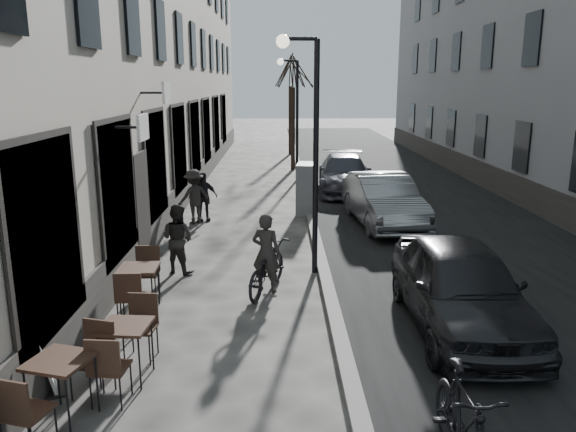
{
  "coord_description": "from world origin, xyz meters",
  "views": [
    {
      "loc": [
        -0.8,
        -5.9,
        4.15
      ],
      "look_at": [
        -0.63,
        3.9,
        1.8
      ],
      "focal_mm": 35.0,
      "sensor_mm": 36.0,
      "label": 1
    }
  ],
  "objects_px": {
    "pedestrian_mid": "(194,197)",
    "car_far": "(344,174)",
    "streetlamp_far": "(293,106)",
    "pedestrian_far": "(203,197)",
    "car_near": "(461,286)",
    "tree_far": "(290,72)",
    "car_mid": "(383,200)",
    "sign_board": "(45,359)",
    "bistro_set_a": "(62,383)",
    "bistro_set_c": "(139,284)",
    "tree_near": "(293,70)",
    "streetlamp_near": "(308,130)",
    "pedestrian_near": "(178,239)",
    "bistro_set_b": "(126,346)",
    "bicycle": "(266,268)",
    "moped": "(463,425)",
    "utility_cabinet": "(307,189)"
  },
  "relations": [
    {
      "from": "pedestrian_mid",
      "to": "car_far",
      "type": "bearing_deg",
      "value": -170.14
    },
    {
      "from": "streetlamp_far",
      "to": "pedestrian_far",
      "type": "bearing_deg",
      "value": -112.17
    },
    {
      "from": "pedestrian_mid",
      "to": "car_near",
      "type": "relative_size",
      "value": 0.37
    },
    {
      "from": "tree_far",
      "to": "car_mid",
      "type": "relative_size",
      "value": 1.26
    },
    {
      "from": "streetlamp_far",
      "to": "pedestrian_mid",
      "type": "height_order",
      "value": "streetlamp_far"
    },
    {
      "from": "sign_board",
      "to": "car_near",
      "type": "relative_size",
      "value": 0.25
    },
    {
      "from": "bistro_set_a",
      "to": "bistro_set_c",
      "type": "bearing_deg",
      "value": 104.54
    },
    {
      "from": "tree_near",
      "to": "tree_far",
      "type": "xyz_separation_m",
      "value": [
        0.0,
        6.0,
        0.0
      ]
    },
    {
      "from": "streetlamp_near",
      "to": "car_mid",
      "type": "distance_m",
      "value": 5.49
    },
    {
      "from": "pedestrian_near",
      "to": "pedestrian_far",
      "type": "relative_size",
      "value": 1.04
    },
    {
      "from": "car_mid",
      "to": "streetlamp_far",
      "type": "bearing_deg",
      "value": 102.25
    },
    {
      "from": "bistro_set_a",
      "to": "bistro_set_c",
      "type": "relative_size",
      "value": 1.03
    },
    {
      "from": "streetlamp_far",
      "to": "car_far",
      "type": "height_order",
      "value": "streetlamp_far"
    },
    {
      "from": "streetlamp_near",
      "to": "bistro_set_b",
      "type": "bearing_deg",
      "value": -121.45
    },
    {
      "from": "bistro_set_b",
      "to": "pedestrian_near",
      "type": "bearing_deg",
      "value": 95.77
    },
    {
      "from": "streetlamp_far",
      "to": "pedestrian_mid",
      "type": "xyz_separation_m",
      "value": [
        -3.15,
        -7.45,
        -2.35
      ]
    },
    {
      "from": "bistro_set_b",
      "to": "car_near",
      "type": "relative_size",
      "value": 0.38
    },
    {
      "from": "tree_near",
      "to": "bicycle",
      "type": "xyz_separation_m",
      "value": [
        -0.95,
        -16.16,
        -4.17
      ]
    },
    {
      "from": "car_far",
      "to": "moped",
      "type": "distance_m",
      "value": 16.09
    },
    {
      "from": "bistro_set_c",
      "to": "streetlamp_far",
      "type": "bearing_deg",
      "value": 76.03
    },
    {
      "from": "bicycle",
      "to": "sign_board",
      "type": "bearing_deg",
      "value": 69.9
    },
    {
      "from": "pedestrian_mid",
      "to": "car_near",
      "type": "xyz_separation_m",
      "value": [
        5.62,
        -7.49,
        -0.05
      ]
    },
    {
      "from": "tree_far",
      "to": "utility_cabinet",
      "type": "distance_m",
      "value": 15.78
    },
    {
      "from": "bistro_set_c",
      "to": "moped",
      "type": "height_order",
      "value": "moped"
    },
    {
      "from": "tree_far",
      "to": "pedestrian_far",
      "type": "height_order",
      "value": "tree_far"
    },
    {
      "from": "car_far",
      "to": "tree_near",
      "type": "bearing_deg",
      "value": 112.21
    },
    {
      "from": "car_mid",
      "to": "car_near",
      "type": "bearing_deg",
      "value": -95.47
    },
    {
      "from": "pedestrian_near",
      "to": "car_far",
      "type": "bearing_deg",
      "value": -91.14
    },
    {
      "from": "utility_cabinet",
      "to": "car_mid",
      "type": "relative_size",
      "value": 0.36
    },
    {
      "from": "streetlamp_far",
      "to": "pedestrian_far",
      "type": "relative_size",
      "value": 3.4
    },
    {
      "from": "tree_far",
      "to": "bistro_set_c",
      "type": "bearing_deg",
      "value": -98.07
    },
    {
      "from": "pedestrian_mid",
      "to": "moped",
      "type": "xyz_separation_m",
      "value": [
        4.49,
        -11.19,
        -0.23
      ]
    },
    {
      "from": "sign_board",
      "to": "car_far",
      "type": "xyz_separation_m",
      "value": [
        5.76,
        14.27,
        0.25
      ]
    },
    {
      "from": "tree_near",
      "to": "bistro_set_c",
      "type": "height_order",
      "value": "tree_near"
    },
    {
      "from": "tree_far",
      "to": "car_far",
      "type": "distance_m",
      "value": 12.35
    },
    {
      "from": "car_far",
      "to": "car_mid",
      "type": "bearing_deg",
      "value": -80.06
    },
    {
      "from": "streetlamp_far",
      "to": "car_near",
      "type": "height_order",
      "value": "streetlamp_far"
    },
    {
      "from": "tree_far",
      "to": "pedestrian_far",
      "type": "relative_size",
      "value": 3.8
    },
    {
      "from": "bistro_set_a",
      "to": "pedestrian_mid",
      "type": "xyz_separation_m",
      "value": [
        0.17,
        10.15,
        0.3
      ]
    },
    {
      "from": "bistro_set_a",
      "to": "sign_board",
      "type": "height_order",
      "value": "sign_board"
    },
    {
      "from": "utility_cabinet",
      "to": "car_near",
      "type": "distance_m",
      "value": 8.92
    },
    {
      "from": "streetlamp_near",
      "to": "sign_board",
      "type": "height_order",
      "value": "streetlamp_near"
    },
    {
      "from": "sign_board",
      "to": "pedestrian_near",
      "type": "distance_m",
      "value": 4.99
    },
    {
      "from": "tree_near",
      "to": "car_far",
      "type": "xyz_separation_m",
      "value": [
        1.84,
        -5.55,
        -3.96
      ]
    },
    {
      "from": "tree_near",
      "to": "car_near",
      "type": "distance_m",
      "value": 18.52
    },
    {
      "from": "tree_far",
      "to": "moped",
      "type": "distance_m",
      "value": 27.96
    },
    {
      "from": "tree_far",
      "to": "bistro_set_b",
      "type": "relative_size",
      "value": 3.36
    },
    {
      "from": "moped",
      "to": "car_mid",
      "type": "bearing_deg",
      "value": 83.82
    },
    {
      "from": "streetlamp_near",
      "to": "streetlamp_far",
      "type": "bearing_deg",
      "value": 90.0
    },
    {
      "from": "pedestrian_near",
      "to": "pedestrian_far",
      "type": "bearing_deg",
      "value": -63.41
    }
  ]
}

